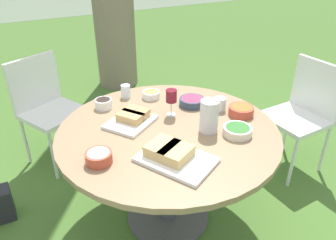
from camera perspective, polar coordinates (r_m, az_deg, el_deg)
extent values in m
plane|color=#446B2B|center=(2.39, 0.00, -16.33)|extent=(40.00, 40.00, 0.00)
cube|color=#6B7F5B|center=(10.26, -24.20, 17.38)|extent=(40.00, 3.51, 0.01)
cylinder|color=#4C4C51|center=(2.38, 0.00, -16.18)|extent=(0.56, 0.56, 0.02)
cylinder|color=#4C4C51|center=(2.15, 0.00, -9.87)|extent=(0.11, 0.11, 0.66)
cylinder|color=#8C7251|center=(1.95, 0.00, -1.98)|extent=(1.32, 1.32, 0.03)
cube|color=silver|center=(2.82, -19.22, 1.08)|extent=(0.58, 0.57, 0.04)
cube|color=silver|center=(2.88, -22.27, 6.14)|extent=(0.41, 0.22, 0.42)
cylinder|color=silver|center=(2.71, -19.35, -5.96)|extent=(0.03, 0.03, 0.43)
cylinder|color=silver|center=(2.90, -13.25, -2.51)|extent=(0.03, 0.03, 0.43)
cylinder|color=silver|center=(2.99, -23.55, -3.35)|extent=(0.03, 0.03, 0.43)
cylinder|color=silver|center=(3.16, -17.73, -0.37)|extent=(0.03, 0.03, 0.43)
cube|color=silver|center=(2.77, 21.19, 0.16)|extent=(0.44, 0.46, 0.04)
cube|color=silver|center=(2.82, 24.59, 5.17)|extent=(0.05, 0.44, 0.42)
cylinder|color=silver|center=(2.87, 15.06, -3.20)|extent=(0.03, 0.03, 0.43)
cylinder|color=silver|center=(2.66, 20.84, -7.01)|extent=(0.03, 0.03, 0.43)
cylinder|color=silver|center=(3.11, 19.96, -1.25)|extent=(0.03, 0.03, 0.43)
cylinder|color=silver|center=(2.93, 25.57, -4.57)|extent=(0.03, 0.03, 0.43)
cylinder|color=silver|center=(1.89, 7.17, 0.67)|extent=(0.11, 0.11, 0.19)
cone|color=silver|center=(1.88, 8.56, 3.18)|extent=(0.03, 0.03, 0.02)
cylinder|color=silver|center=(2.10, 0.56, 0.98)|extent=(0.06, 0.06, 0.01)
cylinder|color=silver|center=(2.07, 0.57, 2.13)|extent=(0.01, 0.01, 0.09)
cylinder|color=maroon|center=(2.04, 0.58, 4.22)|extent=(0.07, 0.07, 0.08)
cube|color=white|center=(2.01, -6.53, -0.35)|extent=(0.36, 0.35, 0.02)
cube|color=tan|center=(2.04, -5.58, 1.25)|extent=(0.17, 0.18, 0.05)
cube|color=tan|center=(1.99, -6.58, 0.49)|extent=(0.17, 0.18, 0.05)
cube|color=white|center=(1.67, 1.42, -6.91)|extent=(0.40, 0.45, 0.02)
cube|color=tan|center=(1.69, -1.00, -4.92)|extent=(0.21, 0.19, 0.06)
cube|color=tan|center=(1.65, 1.43, -5.84)|extent=(0.21, 0.19, 0.06)
cylinder|color=white|center=(2.32, -2.96, 4.43)|extent=(0.12, 0.12, 0.05)
cylinder|color=#E0C147|center=(2.31, -2.97, 4.76)|extent=(0.10, 0.10, 0.02)
cylinder|color=beige|center=(1.92, 11.99, -1.87)|extent=(0.17, 0.17, 0.05)
cylinder|color=#387533|center=(1.91, 12.04, -1.51)|extent=(0.14, 0.14, 0.02)
cylinder|color=white|center=(2.21, -11.17, 2.80)|extent=(0.11, 0.11, 0.06)
cylinder|color=#2D231E|center=(2.20, -11.21, 3.23)|extent=(0.09, 0.09, 0.03)
cylinder|color=#334256|center=(2.21, 4.18, 3.19)|extent=(0.17, 0.17, 0.05)
cylinder|color=#D6385B|center=(2.21, 4.20, 3.54)|extent=(0.14, 0.14, 0.02)
cylinder|color=#B74733|center=(1.69, -11.95, -6.42)|extent=(0.14, 0.14, 0.06)
cylinder|color=silver|center=(1.68, -12.01, -5.93)|extent=(0.11, 0.11, 0.03)
cylinder|color=#B74733|center=(2.14, 12.60, 1.57)|extent=(0.16, 0.16, 0.06)
cylinder|color=#CC662D|center=(2.13, 12.65, 1.97)|extent=(0.13, 0.13, 0.03)
cylinder|color=silver|center=(2.16, 9.04, 2.76)|extent=(0.08, 0.08, 0.09)
cylinder|color=silver|center=(2.33, -7.37, 5.00)|extent=(0.07, 0.07, 0.09)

